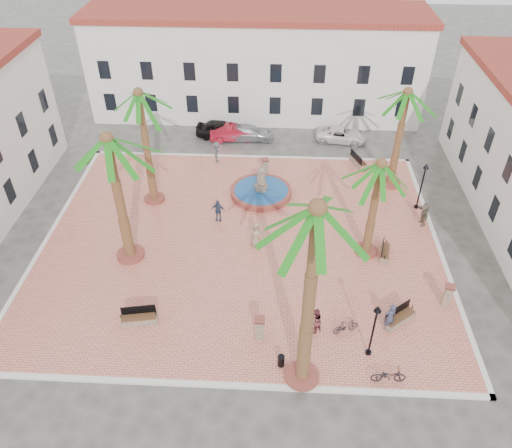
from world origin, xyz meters
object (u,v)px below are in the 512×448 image
at_px(bench_s, 139,319).
at_px(lamppost_s, 375,322).
at_px(bench_se, 399,318).
at_px(lamppost_e, 423,178).
at_px(palm_ne, 406,103).
at_px(bollard_e, 448,295).
at_px(bicycle_a, 388,376).
at_px(pedestrian_fountain_b, 218,210).
at_px(car_silver, 248,133).
at_px(litter_bin, 281,361).
at_px(bench_e, 385,252).
at_px(pedestrian_east, 424,214).
at_px(palm_sw, 110,154).
at_px(cyclist_b, 315,321).
at_px(bench_ne, 358,162).
at_px(pedestrian_fountain_a, 256,235).
at_px(palm_s, 316,230).
at_px(bicycle_b, 346,326).
at_px(pedestrian_north, 217,152).
at_px(fountain, 261,191).
at_px(cyclist_a, 390,317).
at_px(palm_nw, 140,105).
at_px(bollard_n, 265,167).
at_px(palm_e, 379,175).
at_px(bollard_se, 260,328).
at_px(car_red, 234,133).
at_px(car_black, 221,129).

xyz_separation_m(bench_s, lamppost_s, (12.38, -1.45, 2.14)).
distance_m(bench_se, lamppost_e, 11.57).
relative_size(palm_ne, bollard_e, 5.34).
height_order(bicycle_a, pedestrian_fountain_b, pedestrian_fountain_b).
xyz_separation_m(bench_s, car_silver, (4.65, 21.51, 0.20)).
relative_size(bench_s, litter_bin, 2.99).
xyz_separation_m(bench_e, pedestrian_east, (3.09, 3.43, 0.62)).
relative_size(palm_sw, bicycle_a, 5.13).
bearing_deg(cyclist_b, palm_sw, -66.87).
bearing_deg(bench_ne, bench_se, 159.63).
xyz_separation_m(cyclist_b, pedestrian_fountain_a, (-3.53, 6.96, 0.11)).
height_order(palm_s, bench_ne, palm_s).
distance_m(palm_ne, cyclist_b, 17.13).
height_order(palm_ne, bollard_e, palm_ne).
bearing_deg(bench_se, bench_s, 145.03).
relative_size(bicycle_b, pedestrian_north, 0.84).
distance_m(bench_ne, bollard_e, 15.53).
xyz_separation_m(fountain, car_silver, (-1.52, 8.77, 0.18)).
relative_size(bicycle_a, pedestrian_fountain_a, 0.93).
height_order(lamppost_e, car_silver, lamppost_e).
relative_size(cyclist_a, bicycle_b, 1.24).
relative_size(bench_e, bollard_e, 1.17).
bearing_deg(lamppost_e, bicycle_a, -106.48).
distance_m(palm_s, palm_ne, 19.34).
bearing_deg(bench_se, cyclist_b, 152.50).
distance_m(fountain, litter_bin, 15.25).
distance_m(palm_nw, pedestrian_north, 9.58).
bearing_deg(pedestrian_north, lamppost_e, -113.44).
height_order(palm_nw, lamppost_s, palm_nw).
distance_m(lamppost_e, pedestrian_fountain_b, 14.42).
distance_m(bench_se, cyclist_b, 4.79).
height_order(palm_nw, bench_se, palm_nw).
distance_m(palm_nw, bollard_n, 11.08).
bearing_deg(bench_ne, pedestrian_north, 68.56).
height_order(cyclist_b, pedestrian_east, pedestrian_east).
height_order(bench_ne, cyclist_a, cyclist_a).
bearing_deg(palm_e, bollard_n, 128.26).
bearing_deg(pedestrian_fountain_b, bollard_se, -63.72).
xyz_separation_m(lamppost_e, bicycle_b, (-6.18, -11.76, -2.06)).
relative_size(litter_bin, car_red, 0.17).
xyz_separation_m(palm_e, car_black, (-10.97, 15.15, -5.23)).
height_order(palm_nw, bench_e, palm_nw).
distance_m(fountain, pedestrian_east, 11.70).
bearing_deg(bench_e, lamppost_s, 178.44).
bearing_deg(palm_ne, palm_s, -111.97).
xyz_separation_m(palm_ne, lamppost_s, (-3.67, -16.10, -4.24)).
distance_m(palm_sw, pedestrian_fountain_b, 9.40).
bearing_deg(palm_ne, bicycle_a, -99.41).
height_order(bollard_e, cyclist_b, cyclist_b).
relative_size(palm_ne, pedestrian_fountain_b, 4.75).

